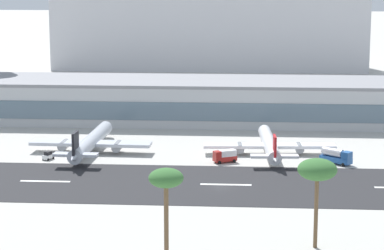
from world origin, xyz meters
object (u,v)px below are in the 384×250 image
object	(u,v)px
terminal_building	(188,100)
palm_tree_1	(166,182)
airliner_red_tail_gate_1	(270,145)
service_fuel_truck_0	(336,156)
airliner_black_tail_gate_0	(90,143)
palm_tree_0	(317,171)
service_box_truck_1	(225,156)
service_baggage_tug_2	(48,156)
distant_hotel_block	(209,30)

from	to	relation	value
terminal_building	palm_tree_1	distance (m)	133.59
palm_tree_1	airliner_red_tail_gate_1	bearing A→B (deg)	77.33
terminal_building	service_fuel_truck_0	bearing A→B (deg)	-52.78
airliner_black_tail_gate_0	airliner_red_tail_gate_1	distance (m)	48.72
palm_tree_0	palm_tree_1	xyz separation A→B (m)	(-26.08, -12.00, 0.75)
service_fuel_truck_0	airliner_red_tail_gate_1	bearing A→B (deg)	-169.36
service_box_truck_1	service_baggage_tug_2	bearing A→B (deg)	-27.13
distant_hotel_block	service_baggage_tug_2	bearing A→B (deg)	-99.74
terminal_building	airliner_black_tail_gate_0	xyz separation A→B (m)	(-22.95, -48.77, -3.88)
service_fuel_truck_0	palm_tree_1	distance (m)	86.14
distant_hotel_block	service_fuel_truck_0	size ratio (longest dim) A/B	18.11
distant_hotel_block	palm_tree_1	xyz separation A→B (m)	(6.05, -268.82, -3.68)
service_baggage_tug_2	service_fuel_truck_0	bearing A→B (deg)	-65.85
service_box_truck_1	palm_tree_0	bearing A→B (deg)	78.91
palm_tree_0	terminal_building	bearing A→B (deg)	105.01
airliner_red_tail_gate_1	service_box_truck_1	world-z (taller)	airliner_red_tail_gate_1
airliner_black_tail_gate_0	service_fuel_truck_0	size ratio (longest dim) A/B	5.33
service_baggage_tug_2	terminal_building	bearing A→B (deg)	-6.21
service_fuel_truck_0	palm_tree_0	distance (m)	66.98
palm_tree_0	palm_tree_1	bearing A→B (deg)	-155.30
terminal_building	service_fuel_truck_0	world-z (taller)	terminal_building
palm_tree_1	service_box_truck_1	bearing A→B (deg)	84.36
airliner_red_tail_gate_1	service_baggage_tug_2	world-z (taller)	airliner_red_tail_gate_1
airliner_black_tail_gate_0	airliner_red_tail_gate_1	size ratio (longest dim) A/B	1.10
terminal_building	palm_tree_1	size ratio (longest dim) A/B	10.53
service_box_truck_1	palm_tree_1	bearing A→B (deg)	57.24
service_fuel_truck_0	service_box_truck_1	size ratio (longest dim) A/B	1.28
distant_hotel_block	palm_tree_1	world-z (taller)	distant_hotel_block
distant_hotel_block	service_baggage_tug_2	size ratio (longest dim) A/B	41.91
terminal_building	airliner_black_tail_gate_0	distance (m)	54.04
terminal_building	palm_tree_0	distance (m)	125.69
service_baggage_tug_2	palm_tree_0	world-z (taller)	palm_tree_0
airliner_black_tail_gate_0	palm_tree_1	world-z (taller)	palm_tree_1
airliner_black_tail_gate_0	service_box_truck_1	xyz separation A→B (m)	(36.91, -7.93, -1.14)
palm_tree_1	distant_hotel_block	bearing A→B (deg)	91.29
palm_tree_1	terminal_building	bearing A→B (deg)	92.76
terminal_building	service_fuel_truck_0	distance (m)	70.66
terminal_building	service_baggage_tug_2	bearing A→B (deg)	-119.95
service_fuel_truck_0	service_box_truck_1	bearing A→B (deg)	-140.32
distant_hotel_block	service_box_truck_1	distance (m)	193.58
distant_hotel_block	palm_tree_1	bearing A→B (deg)	-88.71
palm_tree_1	airliner_black_tail_gate_0	bearing A→B (deg)	109.18
airliner_black_tail_gate_0	service_fuel_truck_0	bearing A→B (deg)	-94.45
service_box_truck_1	airliner_red_tail_gate_1	bearing A→B (deg)	-168.17
service_box_truck_1	palm_tree_0	xyz separation A→B (m)	(18.52, -64.48, 12.62)
service_baggage_tug_2	airliner_black_tail_gate_0	bearing A→B (deg)	-27.06
airliner_black_tail_gate_0	service_baggage_tug_2	size ratio (longest dim) A/B	12.32
service_box_truck_1	service_fuel_truck_0	bearing A→B (deg)	154.00
distant_hotel_block	palm_tree_1	distance (m)	268.92
terminal_building	airliner_black_tail_gate_0	bearing A→B (deg)	-115.20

